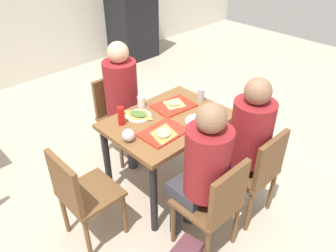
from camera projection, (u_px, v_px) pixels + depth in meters
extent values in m
cube|color=#B7A893|center=(168.00, 184.00, 3.22)|extent=(10.00, 10.00, 0.02)
cube|color=brown|center=(168.00, 121.00, 2.81)|extent=(1.03, 0.75, 0.04)
cylinder|color=black|center=(154.00, 198.00, 2.56)|extent=(0.06, 0.06, 0.71)
cylinder|color=black|center=(226.00, 149.00, 3.09)|extent=(0.06, 0.06, 0.71)
cylinder|color=black|center=(107.00, 161.00, 2.94)|extent=(0.06, 0.06, 0.71)
cylinder|color=black|center=(179.00, 123.00, 3.47)|extent=(0.06, 0.06, 0.71)
cube|color=brown|center=(206.00, 203.00, 2.42)|extent=(0.40, 0.40, 0.03)
cube|color=brown|center=(229.00, 194.00, 2.19)|extent=(0.38, 0.04, 0.40)
cylinder|color=brown|center=(173.00, 223.00, 2.55)|extent=(0.04, 0.04, 0.42)
cylinder|color=brown|center=(202.00, 200.00, 2.74)|extent=(0.04, 0.04, 0.42)
cylinder|color=brown|center=(207.00, 250.00, 2.34)|extent=(0.04, 0.04, 0.42)
cylinder|color=brown|center=(235.00, 224.00, 2.54)|extent=(0.04, 0.04, 0.42)
cube|color=brown|center=(247.00, 170.00, 2.72)|extent=(0.40, 0.40, 0.03)
cube|color=brown|center=(271.00, 160.00, 2.49)|extent=(0.38, 0.04, 0.40)
cylinder|color=brown|center=(216.00, 190.00, 2.84)|extent=(0.04, 0.04, 0.42)
cylinder|color=brown|center=(239.00, 172.00, 3.04)|extent=(0.04, 0.04, 0.42)
cylinder|color=brown|center=(249.00, 212.00, 2.64)|extent=(0.04, 0.04, 0.42)
cylinder|color=brown|center=(271.00, 191.00, 2.84)|extent=(0.04, 0.04, 0.42)
cube|color=brown|center=(123.00, 119.00, 3.38)|extent=(0.40, 0.40, 0.03)
cube|color=brown|center=(110.00, 95.00, 3.37)|extent=(0.38, 0.04, 0.40)
cylinder|color=brown|center=(147.00, 138.00, 3.50)|extent=(0.04, 0.04, 0.42)
cylinder|color=brown|center=(121.00, 151.00, 3.30)|extent=(0.04, 0.04, 0.42)
cylinder|color=brown|center=(127.00, 125.00, 3.70)|extent=(0.04, 0.04, 0.42)
cylinder|color=brown|center=(102.00, 137.00, 3.50)|extent=(0.04, 0.04, 0.42)
cube|color=brown|center=(91.00, 193.00, 2.50)|extent=(0.40, 0.40, 0.03)
cube|color=brown|center=(65.00, 184.00, 2.28)|extent=(0.04, 0.38, 0.40)
cylinder|color=brown|center=(100.00, 192.00, 2.82)|extent=(0.04, 0.04, 0.42)
cylinder|color=brown|center=(125.00, 214.00, 2.62)|extent=(0.04, 0.04, 0.42)
cylinder|color=brown|center=(65.00, 213.00, 2.63)|extent=(0.04, 0.04, 0.42)
cylinder|color=brown|center=(88.00, 239.00, 2.42)|extent=(0.04, 0.04, 0.42)
cylinder|color=#383842|center=(176.00, 211.00, 2.63)|extent=(0.10, 0.10, 0.45)
cylinder|color=#383842|center=(190.00, 201.00, 2.72)|extent=(0.10, 0.10, 0.45)
cube|color=#383842|center=(194.00, 187.00, 2.46)|extent=(0.32, 0.28, 0.10)
cylinder|color=maroon|center=(207.00, 162.00, 2.22)|extent=(0.32, 0.32, 0.52)
sphere|color=#8C664C|center=(211.00, 118.00, 2.03)|extent=(0.20, 0.20, 0.20)
cylinder|color=#383842|center=(217.00, 180.00, 2.92)|extent=(0.10, 0.10, 0.45)
cylinder|color=#383842|center=(228.00, 172.00, 3.02)|extent=(0.10, 0.10, 0.45)
cube|color=#383842|center=(235.00, 157.00, 2.76)|extent=(0.32, 0.28, 0.10)
cylinder|color=maroon|center=(251.00, 132.00, 2.52)|extent=(0.32, 0.32, 0.52)
sphere|color=#8C664C|center=(258.00, 91.00, 2.33)|extent=(0.20, 0.20, 0.20)
cylinder|color=#383842|center=(144.00, 142.00, 3.40)|extent=(0.10, 0.10, 0.45)
cylinder|color=#383842|center=(132.00, 149.00, 3.31)|extent=(0.10, 0.10, 0.45)
cube|color=#383842|center=(130.00, 119.00, 3.26)|extent=(0.32, 0.28, 0.10)
cylinder|color=maroon|center=(121.00, 87.00, 3.16)|extent=(0.32, 0.32, 0.52)
sphere|color=#DBAD89|center=(118.00, 52.00, 2.96)|extent=(0.20, 0.20, 0.20)
cube|color=red|center=(163.00, 132.00, 2.61)|extent=(0.36, 0.27, 0.02)
cube|color=red|center=(174.00, 106.00, 2.97)|extent=(0.38, 0.29, 0.02)
cylinder|color=white|center=(139.00, 116.00, 2.83)|extent=(0.22, 0.22, 0.01)
cylinder|color=white|center=(198.00, 121.00, 2.76)|extent=(0.22, 0.22, 0.01)
pyramid|color=#C68C47|center=(164.00, 133.00, 2.58)|extent=(0.27, 0.27, 0.01)
ellipsoid|color=#D8C67F|center=(164.00, 132.00, 2.57)|extent=(0.19, 0.19, 0.01)
pyramid|color=#DBAD60|center=(174.00, 103.00, 2.98)|extent=(0.22, 0.22, 0.01)
ellipsoid|color=#D8C67F|center=(174.00, 102.00, 2.97)|extent=(0.16, 0.15, 0.01)
pyramid|color=#C68C47|center=(138.00, 114.00, 2.83)|extent=(0.20, 0.25, 0.01)
ellipsoid|color=#4C7233|center=(138.00, 114.00, 2.82)|extent=(0.14, 0.18, 0.01)
cylinder|color=white|center=(141.00, 101.00, 2.95)|extent=(0.07, 0.07, 0.10)
cylinder|color=white|center=(198.00, 127.00, 2.60)|extent=(0.07, 0.07, 0.10)
cylinder|color=#B7BCC6|center=(201.00, 95.00, 3.03)|extent=(0.07, 0.07, 0.12)
cylinder|color=red|center=(121.00, 116.00, 2.68)|extent=(0.06, 0.06, 0.16)
sphere|color=silver|center=(128.00, 135.00, 2.51)|extent=(0.10, 0.10, 0.10)
cube|color=black|center=(131.00, 2.00, 5.49)|extent=(0.70, 0.60, 1.90)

